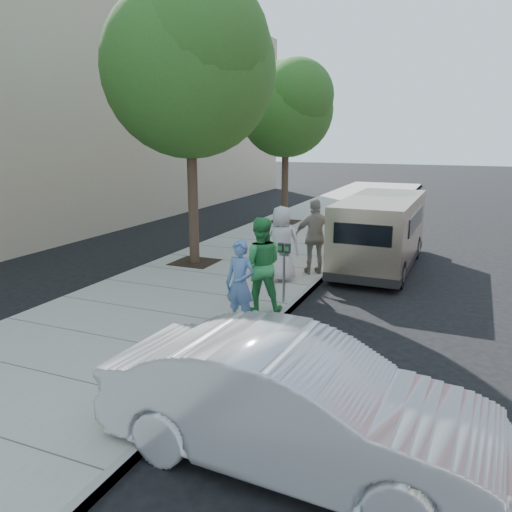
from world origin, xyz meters
name	(u,v)px	position (x,y,z in m)	size (l,w,h in m)	color
ground	(231,302)	(0.00, 0.00, 0.00)	(120.00, 120.00, 0.00)	black
sidewalk	(192,294)	(-1.00, 0.00, 0.07)	(5.00, 60.00, 0.15)	gray
curb_face	(290,307)	(1.44, 0.00, 0.07)	(0.12, 60.00, 0.16)	gray
tree_near	(190,63)	(-2.25, 2.40, 5.55)	(4.62, 4.60, 7.53)	black
tree_far	(287,105)	(-2.25, 10.00, 4.88)	(3.92, 3.80, 6.49)	black
parking_meter	(284,260)	(1.25, 0.08, 1.10)	(0.28, 0.11, 1.31)	gray
van	(381,231)	(2.59, 4.46, 1.07)	(1.91, 5.50, 2.03)	#C9AE90
sedan	(296,405)	(3.18, -4.87, 0.75)	(1.58, 4.54, 1.50)	silver
person_officer	(240,284)	(0.95, -1.53, 0.98)	(0.61, 0.40, 1.66)	#4F73A9
person_green_shirt	(260,265)	(0.97, -0.61, 1.13)	(0.95, 0.74, 1.96)	green
person_gray_shirt	(281,244)	(0.62, 1.64, 1.09)	(0.92, 0.60, 1.89)	#B2B2B5
person_striped_polo	(315,237)	(1.20, 2.61, 1.14)	(1.16, 0.48, 1.98)	gray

